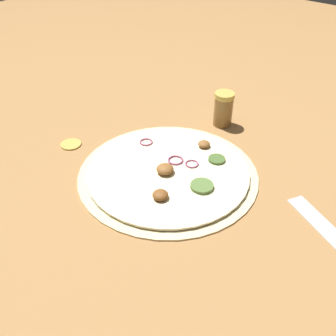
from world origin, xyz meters
TOP-DOWN VIEW (x-y plane):
  - ground_plane at (0.00, 0.00)m, footprint 3.00×3.00m
  - pizza at (0.00, 0.00)m, footprint 0.37×0.37m
  - spice_jar at (-0.03, 0.24)m, footprint 0.05×0.05m
  - loose_cap at (-0.24, -0.06)m, footprint 0.05×0.05m

SIDE VIEW (x-z plane):
  - ground_plane at x=0.00m, z-range 0.00..0.00m
  - loose_cap at x=-0.24m, z-range 0.00..0.01m
  - pizza at x=0.00m, z-range -0.01..0.02m
  - spice_jar at x=-0.03m, z-range 0.00..0.09m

